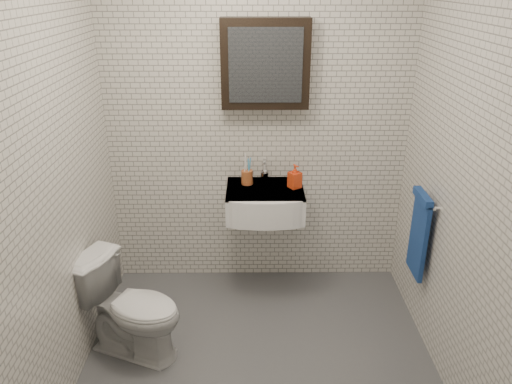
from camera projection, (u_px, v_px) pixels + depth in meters
ground at (259, 357)px, 3.19m from camera, size 2.20×2.00×0.01m
room_shell at (260, 138)px, 2.61m from camera, size 2.22×2.02×2.51m
washbasin at (265, 203)px, 3.57m from camera, size 0.55×0.50×0.20m
faucet at (264, 172)px, 3.68m from camera, size 0.06×0.20×0.15m
mirror_cabinet at (265, 64)px, 3.37m from camera, size 0.60×0.15×0.60m
towel_rail at (419, 231)px, 3.23m from camera, size 0.09×0.30×0.58m
toothbrush_cup at (247, 177)px, 3.62m from camera, size 0.10×0.10×0.23m
soap_bottle at (295, 176)px, 3.55m from camera, size 0.11×0.11×0.17m
toilet at (132, 307)px, 3.13m from camera, size 0.75×0.60×0.67m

